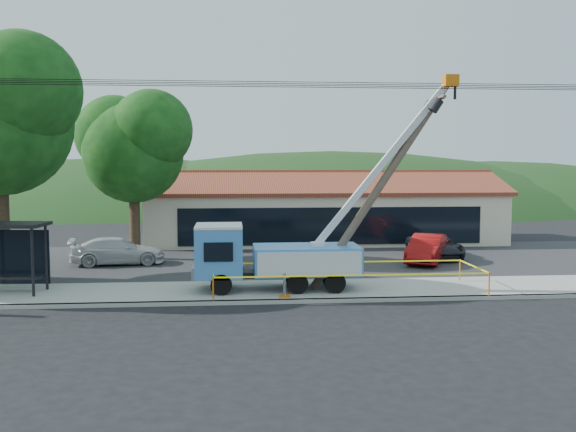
% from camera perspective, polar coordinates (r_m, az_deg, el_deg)
% --- Properties ---
extents(ground, '(120.00, 120.00, 0.00)m').
position_cam_1_polar(ground, '(22.01, 0.05, -8.98)').
color(ground, black).
rests_on(ground, ground).
extents(curb, '(60.00, 0.25, 0.15)m').
position_cam_1_polar(curb, '(24.03, -0.40, -7.60)').
color(curb, gray).
rests_on(curb, ground).
extents(sidewalk, '(60.00, 4.00, 0.15)m').
position_cam_1_polar(sidewalk, '(25.88, -0.75, -6.68)').
color(sidewalk, gray).
rests_on(sidewalk, ground).
extents(parking_lot, '(60.00, 12.00, 0.10)m').
position_cam_1_polar(parking_lot, '(33.74, -1.77, -3.98)').
color(parking_lot, '#28282B').
rests_on(parking_lot, ground).
extents(strip_mall, '(22.50, 8.53, 4.67)m').
position_cam_1_polar(strip_mall, '(41.82, 3.07, 0.28)').
color(strip_mall, beige).
rests_on(strip_mall, ground).
extents(tree_lot, '(6.30, 5.60, 8.94)m').
position_cam_1_polar(tree_lot, '(34.66, -13.60, 6.34)').
color(tree_lot, '#332316').
rests_on(tree_lot, ground).
extents(hill_west, '(78.40, 56.00, 28.00)m').
position_cam_1_polar(hill_west, '(77.57, -14.77, 0.90)').
color(hill_west, '#1D3E16').
rests_on(hill_west, ground).
extents(hill_center, '(89.60, 64.00, 32.00)m').
position_cam_1_polar(hill_center, '(77.38, 3.80, 1.05)').
color(hill_center, '#1D3E16').
rests_on(hill_center, ground).
extents(hill_east, '(72.80, 52.00, 26.00)m').
position_cam_1_polar(hill_east, '(82.85, 17.60, 1.09)').
color(hill_east, '#1D3E16').
rests_on(hill_east, ground).
extents(utility_truck, '(10.54, 3.54, 8.55)m').
position_cam_1_polar(utility_truck, '(25.67, -1.28, -3.37)').
color(utility_truck, black).
rests_on(utility_truck, ground).
extents(leaning_pole, '(5.71, 1.87, 8.49)m').
position_cam_1_polar(leaning_pole, '(26.20, 8.86, 3.69)').
color(leaning_pole, brown).
rests_on(leaning_pole, ground).
extents(bus_shelter, '(3.00, 2.04, 2.73)m').
position_cam_1_polar(bus_shelter, '(27.26, -23.44, -2.06)').
color(bus_shelter, black).
rests_on(bus_shelter, ground).
extents(caution_tape, '(10.53, 3.20, 0.93)m').
position_cam_1_polar(caution_tape, '(25.73, 5.21, -5.04)').
color(caution_tape, orange).
rests_on(caution_tape, ground).
extents(car_silver, '(1.93, 4.02, 1.33)m').
position_cam_1_polar(car_silver, '(31.19, -5.62, -4.84)').
color(car_silver, '#AEAFB5').
rests_on(car_silver, ground).
extents(car_red, '(3.36, 4.55, 1.43)m').
position_cam_1_polar(car_red, '(33.58, 12.26, -4.22)').
color(car_red, maroon).
rests_on(car_red, ground).
extents(car_white, '(4.84, 2.47, 1.34)m').
position_cam_1_polar(car_white, '(33.37, -14.87, -4.33)').
color(car_white, silver).
rests_on(car_white, ground).
extents(car_dark, '(2.23, 4.59, 1.26)m').
position_cam_1_polar(car_dark, '(35.48, 12.91, -3.74)').
color(car_dark, black).
rests_on(car_dark, ground).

